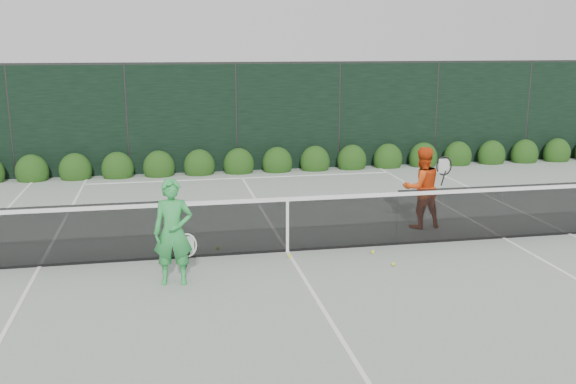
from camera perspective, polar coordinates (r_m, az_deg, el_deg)
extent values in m
plane|color=gray|center=(11.25, -0.06, -5.32)|extent=(80.00, 80.00, 0.00)
cube|color=black|center=(11.13, -21.86, -3.77)|extent=(4.40, 0.01, 1.02)
cube|color=black|center=(11.11, -0.06, -2.97)|extent=(4.00, 0.01, 0.96)
cube|color=black|center=(12.57, 19.09, -1.67)|extent=(4.40, 0.01, 1.02)
cube|color=white|center=(10.99, -0.06, -0.65)|extent=(12.80, 0.03, 0.07)
cube|color=black|center=(11.25, -0.06, -5.22)|extent=(12.80, 0.02, 0.04)
cube|color=white|center=(11.12, -0.06, -3.09)|extent=(0.05, 0.03, 0.91)
imported|color=green|center=(9.73, -10.18, -3.51)|extent=(0.63, 0.45, 1.61)
torus|color=white|center=(9.90, -8.98, -4.69)|extent=(0.30, 0.05, 0.30)
cylinder|color=black|center=(9.98, -8.93, -6.01)|extent=(0.10, 0.03, 0.30)
imported|color=#E44713|center=(12.79, 11.80, 0.38)|extent=(0.82, 0.66, 1.60)
torus|color=black|center=(12.67, 13.70, 2.27)|extent=(0.30, 0.06, 0.30)
cylinder|color=black|center=(12.71, 13.64, 1.20)|extent=(0.10, 0.03, 0.30)
cube|color=white|center=(13.38, 23.71, -3.43)|extent=(0.06, 23.77, 0.01)
cube|color=white|center=(11.26, -21.21, -6.20)|extent=(0.06, 23.77, 0.01)
cube|color=white|center=(12.66, 18.59, -3.89)|extent=(0.06, 23.77, 0.01)
cube|color=white|center=(22.74, -5.80, 4.02)|extent=(11.03, 0.06, 0.01)
cube|color=white|center=(17.37, -4.09, 1.25)|extent=(8.23, 0.06, 0.01)
cube|color=white|center=(11.25, -0.06, -5.29)|extent=(0.06, 12.80, 0.01)
cube|color=black|center=(18.22, -4.60, 6.55)|extent=(32.00, 0.06, 3.00)
cube|color=#262826|center=(18.11, -4.69, 11.37)|extent=(32.00, 0.06, 0.06)
cylinder|color=#262826|center=(18.53, -23.46, 5.63)|extent=(0.08, 0.08, 3.00)
cylinder|color=#262826|center=(18.13, -14.12, 6.17)|extent=(0.08, 0.08, 3.00)
cylinder|color=#262826|center=(18.22, -4.60, 6.55)|extent=(0.08, 0.08, 3.00)
cylinder|color=#262826|center=(18.79, 4.59, 6.75)|extent=(0.08, 0.08, 3.00)
cylinder|color=#262826|center=(19.81, 13.04, 6.78)|extent=(0.08, 0.08, 3.00)
cylinder|color=#262826|center=(21.20, 20.52, 6.69)|extent=(0.08, 0.08, 3.00)
ellipsoid|color=#18370F|center=(18.27, -21.79, 1.66)|extent=(0.86, 0.65, 0.94)
ellipsoid|color=#18370F|center=(18.10, -18.38, 1.83)|extent=(0.86, 0.65, 0.94)
ellipsoid|color=#18370F|center=(17.99, -14.90, 1.99)|extent=(0.86, 0.65, 0.94)
ellipsoid|color=#18370F|center=(17.94, -11.40, 2.15)|extent=(0.86, 0.65, 0.94)
ellipsoid|color=#18370F|center=(17.97, -7.89, 2.30)|extent=(0.86, 0.65, 0.94)
ellipsoid|color=#18370F|center=(18.06, -4.40, 2.44)|extent=(0.86, 0.65, 0.94)
ellipsoid|color=#18370F|center=(18.22, -0.96, 2.57)|extent=(0.86, 0.65, 0.94)
ellipsoid|color=#18370F|center=(18.44, 2.41, 2.69)|extent=(0.86, 0.65, 0.94)
ellipsoid|color=#18370F|center=(18.72, 5.69, 2.79)|extent=(0.86, 0.65, 0.94)
ellipsoid|color=#18370F|center=(19.06, 8.87, 2.89)|extent=(0.86, 0.65, 0.94)
ellipsoid|color=#18370F|center=(19.46, 11.92, 2.97)|extent=(0.86, 0.65, 0.94)
ellipsoid|color=#18370F|center=(19.91, 14.84, 3.04)|extent=(0.86, 0.65, 0.94)
ellipsoid|color=#18370F|center=(20.42, 17.63, 3.10)|extent=(0.86, 0.65, 0.94)
ellipsoid|color=#18370F|center=(20.96, 20.27, 3.15)|extent=(0.86, 0.65, 0.94)
ellipsoid|color=#18370F|center=(21.55, 22.78, 3.19)|extent=(0.86, 0.65, 0.94)
sphere|color=#CDDF31|center=(11.23, 7.54, -5.29)|extent=(0.07, 0.07, 0.07)
sphere|color=#CDDF31|center=(10.67, 9.35, -6.35)|extent=(0.07, 0.07, 0.07)
sphere|color=#CDDF31|center=(10.93, 0.11, -5.69)|extent=(0.07, 0.07, 0.07)
sphere|color=#CDDF31|center=(11.41, -6.28, -4.96)|extent=(0.07, 0.07, 0.07)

